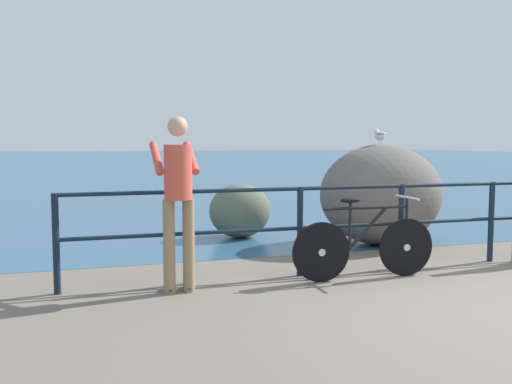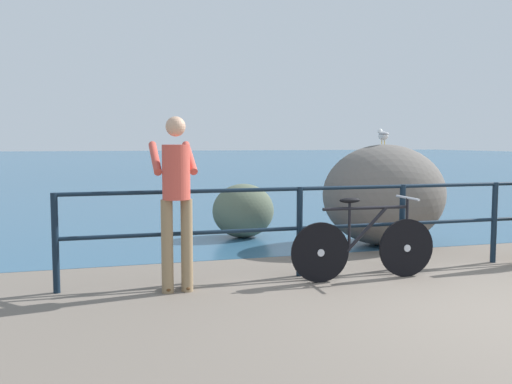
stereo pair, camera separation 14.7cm
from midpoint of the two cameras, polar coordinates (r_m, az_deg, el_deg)
name	(u,v)px [view 2 (the right image)]	position (r m, az deg, el deg)	size (l,w,h in m)	color
ground_plane	(180,178)	(24.48, -7.53, 1.39)	(120.00, 120.00, 0.10)	#6B6056
sea_surface	(135,159)	(52.13, -12.06, 3.34)	(120.00, 90.00, 0.01)	#2D5675
promenade_railing	(402,217)	(6.96, 15.22, -2.44)	(7.92, 0.07, 1.02)	black
bicycle	(365,245)	(6.37, 11.63, -5.27)	(1.70, 0.48, 0.92)	black
person_at_railing	(176,195)	(5.71, -7.39, -0.30)	(0.45, 0.64, 1.78)	#8C7251
breakwater_boulder_main	(384,195)	(8.55, 13.37, -0.27)	(1.86, 1.55, 1.49)	#605B56
breakwater_boulder_left	(243,211)	(8.96, -0.83, -1.92)	(0.99, 0.81, 0.86)	#57634E
seagull	(383,135)	(8.60, 13.27, 5.66)	(0.14, 0.34, 0.23)	gold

